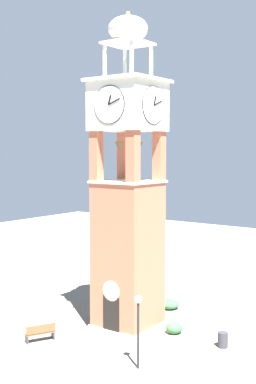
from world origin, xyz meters
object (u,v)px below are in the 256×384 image
object	(u,v)px
trash_bin	(223,340)
park_bench	(40,333)
clock_tower	(128,203)
lamp_post	(138,317)

from	to	relation	value
trash_bin	park_bench	bearing A→B (deg)	-148.22
clock_tower	trash_bin	bearing A→B (deg)	7.63
clock_tower	park_bench	distance (m)	8.39
park_bench	lamp_post	size ratio (longest dim) A/B	0.47
park_bench	lamp_post	xyz separation A→B (m)	(6.09, 0.38, 1.95)
clock_tower	lamp_post	xyz separation A→B (m)	(3.49, -3.92, -4.76)
park_bench	clock_tower	bearing A→B (deg)	58.81
lamp_post	trash_bin	distance (m)	5.48
clock_tower	trash_bin	world-z (taller)	clock_tower
park_bench	trash_bin	bearing A→B (deg)	31.78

